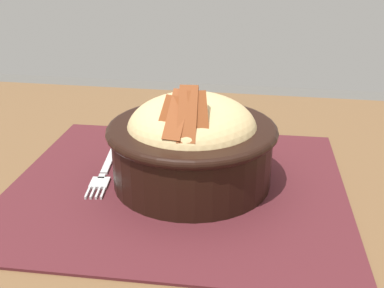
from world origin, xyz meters
The scene contains 4 objects.
table centered at (0.00, 0.00, 0.67)m, with size 1.05×0.78×0.75m.
placemat centered at (0.00, 0.00, 0.75)m, with size 0.40×0.36×0.00m, color #47191E.
bowl centered at (-0.02, -0.01, 0.80)m, with size 0.21×0.21×0.13m.
fork centered at (0.10, -0.01, 0.75)m, with size 0.03×0.14×0.00m.
Camera 1 is at (-0.10, 0.50, 1.02)m, focal length 44.01 mm.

